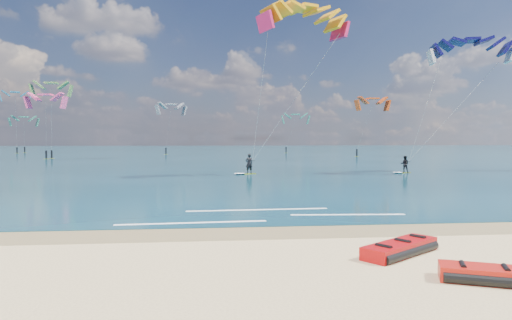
{
  "coord_description": "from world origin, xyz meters",
  "views": [
    {
      "loc": [
        -1.03,
        -13.49,
        3.46
      ],
      "look_at": [
        1.15,
        8.0,
        2.44
      ],
      "focal_mm": 32.0,
      "sensor_mm": 36.0,
      "label": 1
    }
  ],
  "objects_px": {
    "kitesurfer_main": "(277,82)",
    "packed_kite_left": "(400,255)",
    "kitesurfer_far": "(439,98)",
    "packed_kite_mid": "(499,283)"
  },
  "relations": [
    {
      "from": "kitesurfer_main",
      "to": "kitesurfer_far",
      "type": "xyz_separation_m",
      "value": [
        15.63,
        0.37,
        -1.25
      ]
    },
    {
      "from": "packed_kite_mid",
      "to": "kitesurfer_main",
      "type": "bearing_deg",
      "value": 114.91
    },
    {
      "from": "packed_kite_left",
      "to": "kitesurfer_main",
      "type": "bearing_deg",
      "value": 53.1
    },
    {
      "from": "packed_kite_left",
      "to": "kitesurfer_far",
      "type": "relative_size",
      "value": 0.23
    },
    {
      "from": "kitesurfer_main",
      "to": "packed_kite_left",
      "type": "bearing_deg",
      "value": -129.08
    },
    {
      "from": "packed_kite_left",
      "to": "kitesurfer_far",
      "type": "height_order",
      "value": "kitesurfer_far"
    },
    {
      "from": "packed_kite_left",
      "to": "kitesurfer_main",
      "type": "xyz_separation_m",
      "value": [
        0.51,
        28.29,
        8.58
      ]
    },
    {
      "from": "packed_kite_left",
      "to": "kitesurfer_main",
      "type": "distance_m",
      "value": 29.57
    },
    {
      "from": "packed_kite_mid",
      "to": "kitesurfer_main",
      "type": "relative_size",
      "value": 0.18
    },
    {
      "from": "packed_kite_left",
      "to": "kitesurfer_main",
      "type": "height_order",
      "value": "kitesurfer_main"
    }
  ]
}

